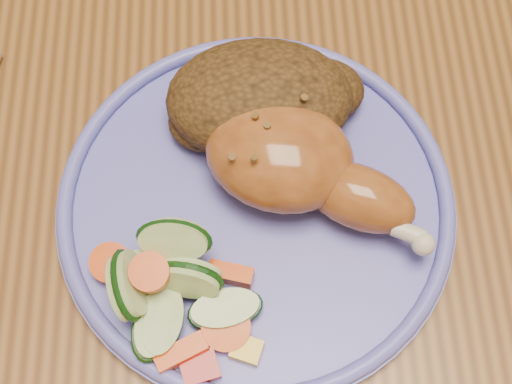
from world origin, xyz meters
TOP-DOWN VIEW (x-y plane):
  - ground at (0.00, 0.00)m, footprint 4.00×4.00m
  - dining_table at (0.00, 0.00)m, footprint 0.90×1.40m
  - plate at (-0.10, -0.06)m, footprint 0.25×0.25m
  - plate_rim at (-0.10, -0.06)m, footprint 0.25×0.25m
  - chicken_leg at (-0.08, -0.04)m, footprint 0.15×0.12m
  - rice_pilaf at (-0.10, 0.01)m, footprint 0.13×0.09m
  - vegetable_pile at (-0.15, -0.12)m, footprint 0.10×0.10m

SIDE VIEW (x-z plane):
  - ground at x=0.00m, z-range 0.00..0.00m
  - dining_table at x=0.00m, z-range 0.29..1.04m
  - plate at x=-0.10m, z-range 0.75..0.76m
  - plate_rim at x=-0.10m, z-range 0.76..0.77m
  - vegetable_pile at x=-0.15m, z-range 0.75..0.80m
  - rice_pilaf at x=-0.10m, z-range 0.76..0.81m
  - chicken_leg at x=-0.08m, z-range 0.76..0.81m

